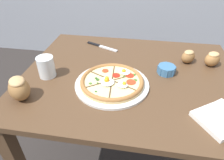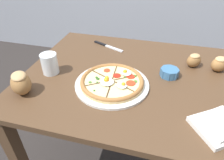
{
  "view_description": "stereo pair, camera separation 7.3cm",
  "coord_description": "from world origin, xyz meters",
  "px_view_note": "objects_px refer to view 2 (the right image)",
  "views": [
    {
      "loc": [
        0.05,
        -0.87,
        1.31
      ],
      "look_at": [
        -0.08,
        -0.11,
        0.76
      ],
      "focal_mm": 32.0,
      "sensor_mm": 36.0,
      "label": 1
    },
    {
      "loc": [
        0.12,
        -0.85,
        1.31
      ],
      "look_at": [
        -0.08,
        -0.11,
        0.76
      ],
      "focal_mm": 32.0,
      "sensor_mm": 36.0,
      "label": 2
    }
  ],
  "objects_px": {
    "ramekin_bowl": "(169,72)",
    "water_glass": "(50,65)",
    "pizza": "(112,82)",
    "napkin_folded": "(220,126)",
    "bread_piece_far": "(194,60)",
    "dining_table": "(131,91)",
    "bread_piece_near": "(21,83)",
    "bread_piece_mid": "(220,64)",
    "knife_main": "(108,46)"
  },
  "relations": [
    {
      "from": "dining_table",
      "to": "bread_piece_near",
      "type": "distance_m",
      "value": 0.55
    },
    {
      "from": "bread_piece_mid",
      "to": "bread_piece_far",
      "type": "xyz_separation_m",
      "value": [
        -0.12,
        0.01,
        -0.0
      ]
    },
    {
      "from": "dining_table",
      "to": "bread_piece_far",
      "type": "xyz_separation_m",
      "value": [
        0.3,
        0.17,
        0.15
      ]
    },
    {
      "from": "ramekin_bowl",
      "to": "water_glass",
      "type": "bearing_deg",
      "value": -168.35
    },
    {
      "from": "ramekin_bowl",
      "to": "bread_piece_far",
      "type": "bearing_deg",
      "value": 47.08
    },
    {
      "from": "bread_piece_far",
      "to": "knife_main",
      "type": "distance_m",
      "value": 0.53
    },
    {
      "from": "ramekin_bowl",
      "to": "bread_piece_mid",
      "type": "relative_size",
      "value": 0.85
    },
    {
      "from": "water_glass",
      "to": "bread_piece_far",
      "type": "bearing_deg",
      "value": 19.53
    },
    {
      "from": "pizza",
      "to": "napkin_folded",
      "type": "bearing_deg",
      "value": -19.29
    },
    {
      "from": "water_glass",
      "to": "napkin_folded",
      "type": "bearing_deg",
      "value": -13.08
    },
    {
      "from": "bread_piece_near",
      "to": "bread_piece_far",
      "type": "bearing_deg",
      "value": 29.85
    },
    {
      "from": "dining_table",
      "to": "bread_piece_near",
      "type": "xyz_separation_m",
      "value": [
        -0.46,
        -0.27,
        0.16
      ]
    },
    {
      "from": "bread_piece_far",
      "to": "pizza",
      "type": "bearing_deg",
      "value": -143.77
    },
    {
      "from": "pizza",
      "to": "knife_main",
      "type": "xyz_separation_m",
      "value": [
        -0.13,
        0.39,
        -0.01
      ]
    },
    {
      "from": "bread_piece_near",
      "to": "water_glass",
      "type": "height_order",
      "value": "water_glass"
    },
    {
      "from": "pizza",
      "to": "bread_piece_far",
      "type": "height_order",
      "value": "bread_piece_far"
    },
    {
      "from": "dining_table",
      "to": "water_glass",
      "type": "distance_m",
      "value": 0.45
    },
    {
      "from": "bread_piece_mid",
      "to": "ramekin_bowl",
      "type": "bearing_deg",
      "value": -154.23
    },
    {
      "from": "bread_piece_near",
      "to": "bread_piece_far",
      "type": "relative_size",
      "value": 1.39
    },
    {
      "from": "ramekin_bowl",
      "to": "bread_piece_far",
      "type": "height_order",
      "value": "bread_piece_far"
    },
    {
      "from": "ramekin_bowl",
      "to": "napkin_folded",
      "type": "xyz_separation_m",
      "value": [
        0.19,
        -0.31,
        -0.01
      ]
    },
    {
      "from": "ramekin_bowl",
      "to": "napkin_folded",
      "type": "distance_m",
      "value": 0.36
    },
    {
      "from": "pizza",
      "to": "knife_main",
      "type": "bearing_deg",
      "value": 108.85
    },
    {
      "from": "bread_piece_mid",
      "to": "knife_main",
      "type": "bearing_deg",
      "value": 168.99
    },
    {
      "from": "water_glass",
      "to": "pizza",
      "type": "bearing_deg",
      "value": -4.27
    },
    {
      "from": "pizza",
      "to": "napkin_folded",
      "type": "xyz_separation_m",
      "value": [
        0.45,
        -0.16,
        -0.0
      ]
    },
    {
      "from": "bread_piece_near",
      "to": "bread_piece_far",
      "type": "xyz_separation_m",
      "value": [
        0.76,
        0.44,
        -0.02
      ]
    },
    {
      "from": "napkin_folded",
      "to": "bread_piece_near",
      "type": "xyz_separation_m",
      "value": [
        -0.83,
        0.0,
        0.04
      ]
    },
    {
      "from": "bread_piece_near",
      "to": "water_glass",
      "type": "bearing_deg",
      "value": 77.24
    },
    {
      "from": "bread_piece_near",
      "to": "bread_piece_mid",
      "type": "relative_size",
      "value": 1.27
    },
    {
      "from": "ramekin_bowl",
      "to": "knife_main",
      "type": "height_order",
      "value": "ramekin_bowl"
    },
    {
      "from": "napkin_folded",
      "to": "knife_main",
      "type": "bearing_deg",
      "value": 136.75
    },
    {
      "from": "pizza",
      "to": "ramekin_bowl",
      "type": "relative_size",
      "value": 3.72
    },
    {
      "from": "dining_table",
      "to": "knife_main",
      "type": "relative_size",
      "value": 5.1
    },
    {
      "from": "ramekin_bowl",
      "to": "water_glass",
      "type": "distance_m",
      "value": 0.61
    },
    {
      "from": "dining_table",
      "to": "ramekin_bowl",
      "type": "bearing_deg",
      "value": 11.88
    },
    {
      "from": "pizza",
      "to": "bread_piece_far",
      "type": "bearing_deg",
      "value": 36.23
    },
    {
      "from": "dining_table",
      "to": "bread_piece_far",
      "type": "relative_size",
      "value": 10.87
    },
    {
      "from": "pizza",
      "to": "bread_piece_near",
      "type": "height_order",
      "value": "bread_piece_near"
    },
    {
      "from": "ramekin_bowl",
      "to": "pizza",
      "type": "bearing_deg",
      "value": -150.3
    },
    {
      "from": "napkin_folded",
      "to": "bread_piece_near",
      "type": "distance_m",
      "value": 0.83
    },
    {
      "from": "napkin_folded",
      "to": "knife_main",
      "type": "distance_m",
      "value": 0.8
    },
    {
      "from": "dining_table",
      "to": "knife_main",
      "type": "height_order",
      "value": "knife_main"
    },
    {
      "from": "pizza",
      "to": "bread_piece_near",
      "type": "bearing_deg",
      "value": -157.56
    },
    {
      "from": "pizza",
      "to": "bread_piece_mid",
      "type": "xyz_separation_m",
      "value": [
        0.51,
        0.27,
        0.02
      ]
    },
    {
      "from": "pizza",
      "to": "bread_piece_near",
      "type": "relative_size",
      "value": 2.48
    },
    {
      "from": "napkin_folded",
      "to": "knife_main",
      "type": "relative_size",
      "value": 1.08
    },
    {
      "from": "napkin_folded",
      "to": "bread_piece_mid",
      "type": "distance_m",
      "value": 0.43
    },
    {
      "from": "bread_piece_mid",
      "to": "water_glass",
      "type": "distance_m",
      "value": 0.88
    },
    {
      "from": "bread_piece_near",
      "to": "bread_piece_far",
      "type": "distance_m",
      "value": 0.88
    }
  ]
}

